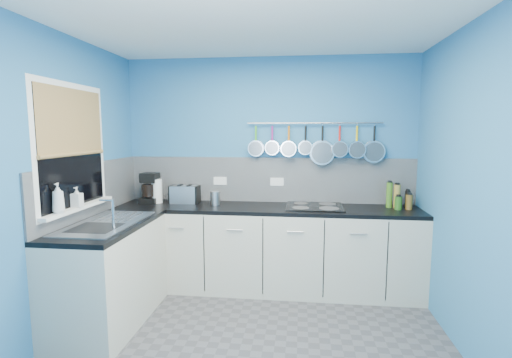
% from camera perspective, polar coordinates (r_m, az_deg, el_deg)
% --- Properties ---
extents(floor, '(3.20, 3.00, 0.02)m').
position_cam_1_polar(floor, '(3.23, -0.77, -24.62)').
color(floor, '#47474C').
rests_on(floor, ground).
extents(ceiling, '(3.20, 3.00, 0.02)m').
position_cam_1_polar(ceiling, '(2.86, -0.87, 23.83)').
color(ceiling, white).
rests_on(ceiling, ground).
extents(wall_back, '(3.20, 0.02, 2.50)m').
position_cam_1_polar(wall_back, '(4.27, 1.88, 1.26)').
color(wall_back, teal).
rests_on(wall_back, ground).
extents(wall_front, '(3.20, 0.02, 2.50)m').
position_cam_1_polar(wall_front, '(1.34, -9.67, -12.18)').
color(wall_front, teal).
rests_on(wall_front, ground).
extents(wall_left, '(0.02, 3.00, 2.50)m').
position_cam_1_polar(wall_left, '(3.39, -28.92, -1.18)').
color(wall_left, teal).
rests_on(wall_left, ground).
extents(wall_right, '(0.02, 3.00, 2.50)m').
position_cam_1_polar(wall_right, '(3.02, 31.09, -2.24)').
color(wall_right, teal).
rests_on(wall_right, ground).
extents(backsplash_back, '(3.20, 0.02, 0.50)m').
position_cam_1_polar(backsplash_back, '(4.26, 1.85, -0.11)').
color(backsplash_back, '#95969A').
rests_on(backsplash_back, wall_back).
extents(backsplash_left, '(0.02, 1.80, 0.50)m').
position_cam_1_polar(backsplash_left, '(3.89, -23.42, -1.40)').
color(backsplash_left, '#95969A').
rests_on(backsplash_left, wall_left).
extents(cabinet_run_back, '(3.20, 0.60, 0.86)m').
position_cam_1_polar(cabinet_run_back, '(4.13, 1.46, -10.58)').
color(cabinet_run_back, '#BDB8A7').
rests_on(cabinet_run_back, ground).
extents(worktop_back, '(3.20, 0.60, 0.04)m').
position_cam_1_polar(worktop_back, '(4.02, 1.48, -4.45)').
color(worktop_back, black).
rests_on(worktop_back, cabinet_run_back).
extents(cabinet_run_left, '(0.60, 1.20, 0.86)m').
position_cam_1_polar(cabinet_run_left, '(3.67, -21.26, -13.41)').
color(cabinet_run_left, '#BDB8A7').
rests_on(cabinet_run_left, ground).
extents(worktop_left, '(0.60, 1.20, 0.04)m').
position_cam_1_polar(worktop_left, '(3.54, -21.60, -6.56)').
color(worktop_left, black).
rests_on(worktop_left, cabinet_run_left).
extents(window_frame, '(0.01, 1.00, 1.10)m').
position_cam_1_polar(window_frame, '(3.59, -25.97, 4.22)').
color(window_frame, white).
rests_on(window_frame, wall_left).
extents(window_glass, '(0.01, 0.90, 1.00)m').
position_cam_1_polar(window_glass, '(3.59, -25.90, 4.23)').
color(window_glass, black).
rests_on(window_glass, wall_left).
extents(bamboo_blind, '(0.01, 0.90, 0.55)m').
position_cam_1_polar(bamboo_blind, '(3.58, -25.99, 7.82)').
color(bamboo_blind, '#A08446').
rests_on(bamboo_blind, wall_left).
extents(window_sill, '(0.10, 0.98, 0.03)m').
position_cam_1_polar(window_sill, '(3.63, -25.19, -3.90)').
color(window_sill, white).
rests_on(window_sill, wall_left).
extents(sink_unit, '(0.50, 0.95, 0.01)m').
position_cam_1_polar(sink_unit, '(3.54, -21.62, -6.18)').
color(sink_unit, silver).
rests_on(sink_unit, worktop_left).
extents(mixer_tap, '(0.12, 0.08, 0.26)m').
position_cam_1_polar(mixer_tap, '(3.28, -20.74, -4.90)').
color(mixer_tap, silver).
rests_on(mixer_tap, worktop_left).
extents(socket_left, '(0.15, 0.01, 0.09)m').
position_cam_1_polar(socket_left, '(4.33, -5.44, -0.28)').
color(socket_left, white).
rests_on(socket_left, backsplash_back).
extents(socket_right, '(0.15, 0.01, 0.09)m').
position_cam_1_polar(socket_right, '(4.24, 3.18, -0.42)').
color(socket_right, white).
rests_on(socket_right, backsplash_back).
extents(pot_rail, '(1.45, 0.02, 0.02)m').
position_cam_1_polar(pot_rail, '(4.17, 8.77, 8.34)').
color(pot_rail, silver).
rests_on(pot_rail, wall_back).
extents(soap_bottle_a, '(0.11, 0.11, 0.24)m').
position_cam_1_polar(soap_bottle_a, '(3.36, -27.69, -2.57)').
color(soap_bottle_a, white).
rests_on(soap_bottle_a, window_sill).
extents(soap_bottle_b, '(0.08, 0.08, 0.17)m').
position_cam_1_polar(soap_bottle_b, '(3.57, -25.40, -2.46)').
color(soap_bottle_b, white).
rests_on(soap_bottle_b, window_sill).
extents(paper_towel, '(0.13, 0.13, 0.26)m').
position_cam_1_polar(paper_towel, '(4.34, -14.71, -1.77)').
color(paper_towel, white).
rests_on(paper_towel, worktop_back).
extents(coffee_maker, '(0.19, 0.21, 0.33)m').
position_cam_1_polar(coffee_maker, '(4.36, -15.77, -1.32)').
color(coffee_maker, black).
rests_on(coffee_maker, worktop_back).
extents(toaster, '(0.31, 0.19, 0.19)m').
position_cam_1_polar(toaster, '(4.28, -10.69, -2.28)').
color(toaster, silver).
rests_on(toaster, worktop_back).
extents(canister, '(0.12, 0.12, 0.14)m').
position_cam_1_polar(canister, '(4.12, -6.20, -2.89)').
color(canister, silver).
rests_on(canister, worktop_back).
extents(hob, '(0.59, 0.52, 0.01)m').
position_cam_1_polar(hob, '(4.04, 8.80, -4.09)').
color(hob, black).
rests_on(hob, worktop_back).
extents(pan_0, '(0.17, 0.06, 0.36)m').
position_cam_1_polar(pan_0, '(4.19, -0.03, 5.93)').
color(pan_0, silver).
rests_on(pan_0, pot_rail).
extents(pan_1, '(0.16, 0.07, 0.35)m').
position_cam_1_polar(pan_1, '(4.17, 2.46, 6.03)').
color(pan_1, silver).
rests_on(pan_1, pot_rail).
extents(pan_2, '(0.17, 0.11, 0.36)m').
position_cam_1_polar(pan_2, '(4.16, 4.96, 5.91)').
color(pan_2, silver).
rests_on(pan_2, pot_rail).
extents(pan_3, '(0.15, 0.06, 0.34)m').
position_cam_1_polar(pan_3, '(4.16, 7.48, 6.00)').
color(pan_3, silver).
rests_on(pan_3, pot_rail).
extents(pan_4, '(0.26, 0.07, 0.45)m').
position_cam_1_polar(pan_4, '(4.17, 9.97, 5.23)').
color(pan_4, silver).
rests_on(pan_4, pot_rail).
extents(pan_5, '(0.17, 0.11, 0.36)m').
position_cam_1_polar(pan_5, '(4.18, 12.48, 5.75)').
color(pan_5, silver).
rests_on(pan_5, pot_rail).
extents(pan_6, '(0.18, 0.09, 0.37)m').
position_cam_1_polar(pan_6, '(4.20, 14.96, 5.61)').
color(pan_6, silver).
rests_on(pan_6, pot_rail).
extents(pan_7, '(0.23, 0.06, 0.42)m').
position_cam_1_polar(pan_7, '(4.23, 17.39, 5.24)').
color(pan_7, silver).
rests_on(pan_7, pot_rail).
extents(condiment_0, '(0.05, 0.05, 0.18)m').
position_cam_1_polar(condiment_0, '(4.23, 21.87, -2.87)').
color(condiment_0, black).
rests_on(condiment_0, worktop_back).
extents(condiment_1, '(0.07, 0.07, 0.24)m').
position_cam_1_polar(condiment_1, '(4.20, 20.47, -2.45)').
color(condiment_1, olive).
rests_on(condiment_1, worktop_back).
extents(condiment_2, '(0.06, 0.06, 0.26)m').
position_cam_1_polar(condiment_2, '(4.19, 19.45, -2.29)').
color(condiment_2, '#3F721E').
rests_on(condiment_2, worktop_back).
extents(condiment_3, '(0.07, 0.07, 0.15)m').
position_cam_1_polar(condiment_3, '(4.16, 22.08, -3.24)').
color(condiment_3, brown).
rests_on(condiment_3, worktop_back).
extents(condiment_4, '(0.07, 0.07, 0.13)m').
position_cam_1_polar(condiment_4, '(4.11, 20.67, -3.41)').
color(condiment_4, '#265919').
rests_on(condiment_4, worktop_back).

